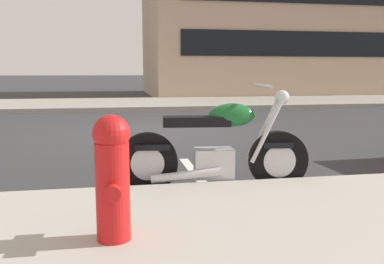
{
  "coord_description": "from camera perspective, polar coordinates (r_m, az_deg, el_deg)",
  "views": [
    {
      "loc": [
        -0.95,
        -8.6,
        1.23
      ],
      "look_at": [
        -0.14,
        -4.2,
        0.59
      ],
      "focal_mm": 39.65,
      "sensor_mm": 36.0,
      "label": 1
    }
  ],
  "objects": [
    {
      "name": "fire_hydrant",
      "position": [
        2.78,
        -10.66,
        -5.63
      ],
      "size": [
        0.24,
        0.36,
        0.82
      ],
      "color": "red",
      "rests_on": "sidewalk_near_curb"
    },
    {
      "name": "ground_plane",
      "position": [
        8.74,
        -4.13,
        0.04
      ],
      "size": [
        260.0,
        260.0,
        0.0
      ],
      "primitive_type": "plane",
      "color": "#333335"
    },
    {
      "name": "parked_motorcycle",
      "position": [
        4.37,
        3.24,
        -2.52
      ],
      "size": [
        1.98,
        0.62,
        1.11
      ],
      "rotation": [
        0.0,
        0.0,
        -0.1
      ],
      "color": "black",
      "rests_on": "ground"
    },
    {
      "name": "parking_stall_stripe",
      "position": [
        4.96,
        0.92,
        -6.17
      ],
      "size": [
        0.12,
        2.2,
        0.01
      ],
      "primitive_type": "cube",
      "color": "silver",
      "rests_on": "ground"
    }
  ]
}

